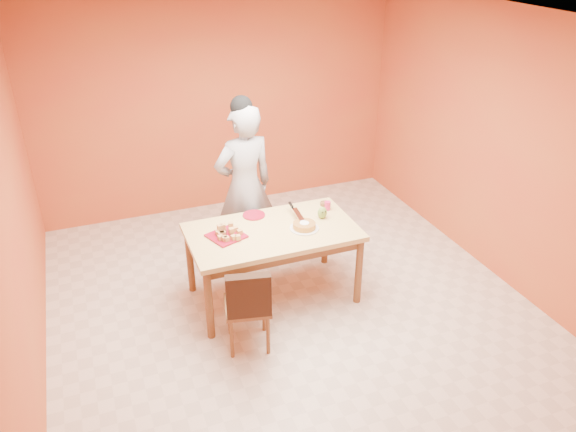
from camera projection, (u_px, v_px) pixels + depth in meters
name	position (u px, v px, depth m)	size (l,w,h in m)	color
floor	(293.00, 309.00, 5.47)	(5.00, 5.00, 0.00)	beige
ceiling	(294.00, 19.00, 4.21)	(5.00, 5.00, 0.00)	silver
wall_back	(219.00, 104.00, 6.90)	(4.50, 4.50, 0.00)	#BE5F2C
wall_left	(9.00, 229.00, 4.13)	(5.00, 5.00, 0.00)	#BE5F2C
wall_right	(504.00, 149.00, 5.56)	(5.00, 5.00, 0.00)	#BE5F2C
dining_table	(273.00, 239.00, 5.36)	(1.60, 0.90, 0.76)	#E4CD77
dining_chair	(248.00, 304.00, 4.81)	(0.47, 0.53, 0.85)	brown
pastry_pile	(226.00, 231.00, 5.17)	(0.27, 0.27, 0.09)	tan
person	(244.00, 187.00, 5.86)	(0.65, 0.43, 1.78)	gray
pastry_platter	(226.00, 236.00, 5.19)	(0.30, 0.30, 0.02)	maroon
red_dinner_plate	(254.00, 215.00, 5.57)	(0.22, 0.22, 0.01)	maroon
white_cake_plate	(304.00, 228.00, 5.33)	(0.28, 0.28, 0.01)	silver
sponge_cake	(304.00, 225.00, 5.32)	(0.22, 0.22, 0.05)	gold
cake_server	(298.00, 214.00, 5.45)	(0.05, 0.27, 0.01)	silver
egg_ornament	(322.00, 213.00, 5.50)	(0.10, 0.08, 0.12)	olive
magenta_glass	(328.00, 206.00, 5.67)	(0.06, 0.06, 0.09)	#C51D56
checker_tin	(325.00, 204.00, 5.77)	(0.10, 0.10, 0.03)	#3D2710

